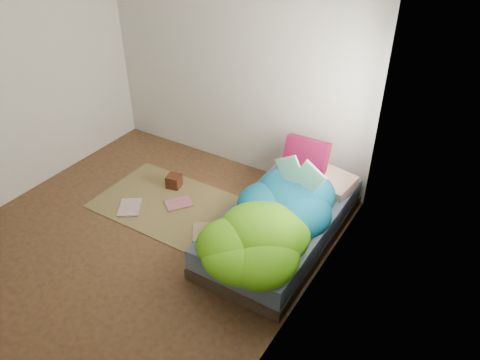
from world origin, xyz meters
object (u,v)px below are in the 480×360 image
at_px(pillow_magenta, 305,160).
at_px(open_book, 300,166).
at_px(floor_book_b, 176,198).
at_px(floor_book_a, 119,208).
at_px(bed, 282,225).
at_px(wooden_box, 174,181).

distance_m(pillow_magenta, open_book, 0.56).
relative_size(pillow_magenta, floor_book_b, 1.62).
distance_m(open_book, floor_book_a, 2.13).
height_order(pillow_magenta, open_book, open_book).
relative_size(bed, open_book, 4.50).
xyz_separation_m(bed, wooden_box, (-1.52, 0.14, -0.08)).
bearing_deg(wooden_box, floor_book_b, -47.67).
relative_size(bed, wooden_box, 12.70).
relative_size(open_book, wooden_box, 2.83).
bearing_deg(floor_book_a, bed, -16.94).
xyz_separation_m(wooden_box, floor_book_a, (-0.26, -0.67, -0.07)).
relative_size(floor_book_a, floor_book_b, 1.13).
bearing_deg(bed, open_book, 68.69).
height_order(bed, floor_book_a, bed).
bearing_deg(bed, wooden_box, 174.78).
bearing_deg(floor_book_a, pillow_magenta, 1.56).
distance_m(pillow_magenta, floor_book_a, 2.15).
height_order(open_book, floor_book_a, open_book).
relative_size(pillow_magenta, floor_book_a, 1.44).
height_order(bed, open_book, open_book).
height_order(open_book, wooden_box, open_book).
bearing_deg(wooden_box, pillow_magenta, 20.07).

